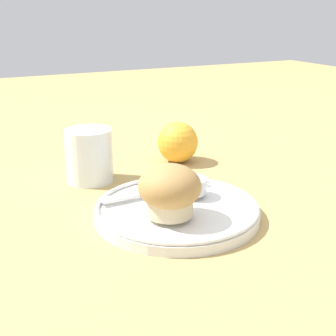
{
  "coord_description": "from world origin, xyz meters",
  "views": [
    {
      "loc": [
        -0.28,
        -0.55,
        0.28
      ],
      "look_at": [
        0.01,
        0.04,
        0.06
      ],
      "focal_mm": 50.0,
      "sensor_mm": 36.0,
      "label": 1
    }
  ],
  "objects_px": {
    "muffin": "(170,190)",
    "butter_knife": "(156,190)",
    "juice_glass": "(89,155)",
    "orange_fruit": "(178,142)"
  },
  "relations": [
    {
      "from": "muffin",
      "to": "butter_knife",
      "type": "distance_m",
      "value": 0.09
    },
    {
      "from": "muffin",
      "to": "orange_fruit",
      "type": "height_order",
      "value": "muffin"
    },
    {
      "from": "muffin",
      "to": "butter_knife",
      "type": "xyz_separation_m",
      "value": [
        0.02,
        0.08,
        -0.03
      ]
    },
    {
      "from": "muffin",
      "to": "juice_glass",
      "type": "height_order",
      "value": "same"
    },
    {
      "from": "orange_fruit",
      "to": "muffin",
      "type": "bearing_deg",
      "value": -119.69
    },
    {
      "from": "butter_knife",
      "to": "juice_glass",
      "type": "height_order",
      "value": "juice_glass"
    },
    {
      "from": "muffin",
      "to": "orange_fruit",
      "type": "xyz_separation_m",
      "value": [
        0.14,
        0.25,
        -0.02
      ]
    },
    {
      "from": "orange_fruit",
      "to": "juice_glass",
      "type": "xyz_separation_m",
      "value": [
        -0.18,
        -0.02,
        0.01
      ]
    },
    {
      "from": "muffin",
      "to": "butter_knife",
      "type": "height_order",
      "value": "muffin"
    },
    {
      "from": "muffin",
      "to": "juice_glass",
      "type": "xyz_separation_m",
      "value": [
        -0.04,
        0.22,
        -0.01
      ]
    }
  ]
}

